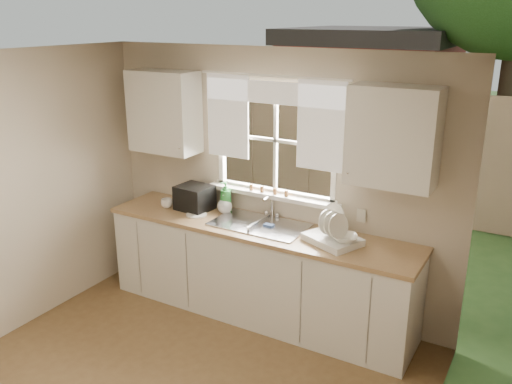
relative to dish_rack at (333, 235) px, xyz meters
The scene contains 19 objects.
room_walls 1.91m from the dish_rack, 113.03° to the right, with size 3.62×4.02×2.50m.
ceiling 2.38m from the dish_rack, 113.83° to the right, with size 3.60×4.00×0.02m, color silver.
window 0.96m from the dish_rack, 156.36° to the left, with size 1.38×0.16×1.06m.
curtains 1.24m from the dish_rack, 159.79° to the left, with size 1.50×0.03×0.81m.
base_cabinets 0.92m from the dish_rack, behind, with size 3.00×0.62×0.87m, color silver.
countertop 0.75m from the dish_rack, behind, with size 3.04×0.65×0.04m, color #A07B50.
upper_cabinet_left 2.09m from the dish_rack, behind, with size 0.70×0.33×0.80m, color silver.
upper_cabinet_right 0.98m from the dish_rack, 19.88° to the left, with size 0.70×0.33×0.80m, color silver.
wall_outlet 0.35m from the dish_rack, 65.65° to the left, with size 0.08×0.01×0.12m, color beige.
sill_jars 0.84m from the dish_rack, 161.15° to the left, with size 0.42×0.04×0.06m.
sink 0.75m from the dish_rack, behind, with size 0.88×0.52×0.40m.
dish_rack is the anchor object (origin of this frame).
bowl 0.14m from the dish_rack, 21.73° to the right, with size 0.21×0.21×0.05m, color white.
soap_bottle_a 1.22m from the dish_rack, behind, with size 0.12×0.12×0.31m, color #2C8837.
soap_bottle_b 1.69m from the dish_rack, behind, with size 0.09×0.09×0.21m, color #2E5AAE.
soap_bottle_c 1.21m from the dish_rack, behind, with size 0.15×0.15×0.19m, color #EEE1C4.
saucer 1.40m from the dish_rack, behind, with size 0.20×0.20×0.01m, color white.
cup 1.78m from the dish_rack, behind, with size 0.12×0.12×0.09m, color white.
black_appliance 1.52m from the dish_rack, behind, with size 0.33×0.29×0.24m, color black.
Camera 1 is at (2.29, -2.35, 2.78)m, focal length 38.00 mm.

